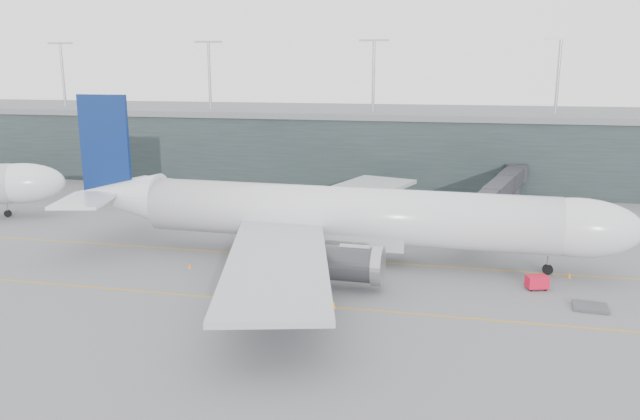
# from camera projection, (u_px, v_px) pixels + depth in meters

# --- Properties ---
(ground) EXTENTS (320.00, 320.00, 0.00)m
(ground) POSITION_uv_depth(u_px,v_px,m) (287.00, 247.00, 85.05)
(ground) COLOR #57575B
(ground) RESTS_ON ground
(taxiline_a) EXTENTS (160.00, 0.25, 0.02)m
(taxiline_a) POSITION_uv_depth(u_px,v_px,m) (279.00, 256.00, 81.24)
(taxiline_a) COLOR #C08912
(taxiline_a) RESTS_ON ground
(taxiline_b) EXTENTS (160.00, 0.25, 0.02)m
(taxiline_b) POSITION_uv_depth(u_px,v_px,m) (236.00, 299.00, 66.02)
(taxiline_b) COLOR #C08912
(taxiline_b) RESTS_ON ground
(taxiline_lead_main) EXTENTS (0.25, 60.00, 0.02)m
(taxiline_lead_main) POSITION_uv_depth(u_px,v_px,m) (348.00, 216.00, 103.03)
(taxiline_lead_main) COLOR #C08912
(taxiline_lead_main) RESTS_ON ground
(terminal) EXTENTS (240.00, 36.00, 29.00)m
(terminal) POSITION_uv_depth(u_px,v_px,m) (356.00, 143.00, 138.55)
(terminal) COLOR #1D2728
(terminal) RESTS_ON ground
(main_aircraft) EXTENTS (72.81, 68.52, 20.45)m
(main_aircraft) POSITION_uv_depth(u_px,v_px,m) (341.00, 215.00, 78.66)
(main_aircraft) COLOR silver
(main_aircraft) RESTS_ON ground
(jet_bridge) EXTENTS (13.12, 44.07, 6.59)m
(jet_bridge) POSITION_uv_depth(u_px,v_px,m) (491.00, 188.00, 100.52)
(jet_bridge) COLOR #27262B
(jet_bridge) RESTS_ON ground
(gse_cart) EXTENTS (2.62, 2.10, 1.55)m
(gse_cart) POSITION_uv_depth(u_px,v_px,m) (537.00, 282.00, 68.78)
(gse_cart) COLOR red
(gse_cart) RESTS_ON ground
(baggage_dolly) EXTENTS (3.61, 3.00, 0.34)m
(baggage_dolly) POSITION_uv_depth(u_px,v_px,m) (590.00, 307.00, 63.37)
(baggage_dolly) COLOR #3E3E44
(baggage_dolly) RESTS_ON ground
(uld_a) EXTENTS (2.11, 1.71, 1.88)m
(uld_a) POSITION_uv_depth(u_px,v_px,m) (276.00, 222.00, 94.90)
(uld_a) COLOR #323237
(uld_a) RESTS_ON ground
(uld_b) EXTENTS (2.64, 2.36, 2.00)m
(uld_b) POSITION_uv_depth(u_px,v_px,m) (297.00, 218.00, 97.06)
(uld_b) COLOR #323237
(uld_b) RESTS_ON ground
(uld_c) EXTENTS (2.24, 1.86, 1.91)m
(uld_c) POSITION_uv_depth(u_px,v_px,m) (304.00, 222.00, 94.64)
(uld_c) COLOR #323237
(uld_c) RESTS_ON ground
(cone_nose) EXTENTS (0.41, 0.41, 0.65)m
(cone_nose) POSITION_uv_depth(u_px,v_px,m) (569.00, 275.00, 72.64)
(cone_nose) COLOR orange
(cone_nose) RESTS_ON ground
(cone_wing_stbd) EXTENTS (0.46, 0.46, 0.74)m
(cone_wing_stbd) POSITION_uv_depth(u_px,v_px,m) (334.00, 305.00, 63.49)
(cone_wing_stbd) COLOR orange
(cone_wing_stbd) RESTS_ON ground
(cone_wing_port) EXTENTS (0.46, 0.46, 0.73)m
(cone_wing_port) POSITION_uv_depth(u_px,v_px,m) (376.00, 227.00, 94.20)
(cone_wing_port) COLOR #E05B0C
(cone_wing_port) RESTS_ON ground
(cone_tail) EXTENTS (0.42, 0.42, 0.68)m
(cone_tail) POSITION_uv_depth(u_px,v_px,m) (190.00, 265.00, 76.17)
(cone_tail) COLOR orange
(cone_tail) RESTS_ON ground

